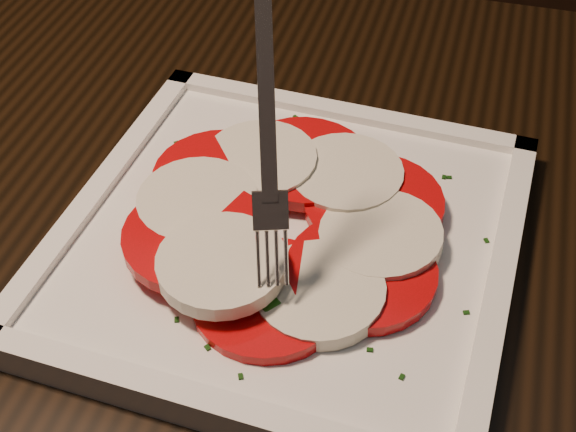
# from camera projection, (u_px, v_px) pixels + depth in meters

# --- Properties ---
(table) EXTENTS (1.22, 0.84, 0.75)m
(table) POSITION_uv_depth(u_px,v_px,m) (255.00, 394.00, 0.54)
(table) COLOR black
(table) RESTS_ON ground
(chair) EXTENTS (0.51, 0.51, 0.93)m
(chair) POSITION_uv_depth(u_px,v_px,m) (481.00, 3.00, 1.17)
(chair) COLOR black
(chair) RESTS_ON ground
(plate) EXTENTS (0.28, 0.28, 0.01)m
(plate) POSITION_uv_depth(u_px,v_px,m) (288.00, 242.00, 0.50)
(plate) COLOR white
(plate) RESTS_ON table
(caprese_salad) EXTENTS (0.22, 0.23, 0.03)m
(caprese_salad) POSITION_uv_depth(u_px,v_px,m) (288.00, 221.00, 0.49)
(caprese_salad) COLOR #C7040B
(caprese_salad) RESTS_ON plate
(fork) EXTENTS (0.06, 0.09, 0.15)m
(fork) POSITION_uv_depth(u_px,v_px,m) (267.00, 115.00, 0.42)
(fork) COLOR white
(fork) RESTS_ON caprese_salad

